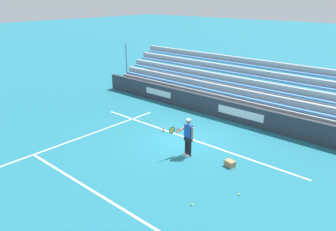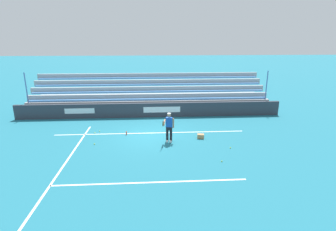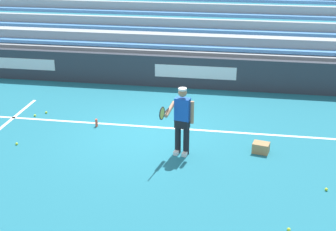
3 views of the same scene
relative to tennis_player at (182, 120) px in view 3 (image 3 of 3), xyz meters
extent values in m
plane|color=#1E6B7F|center=(1.10, -0.98, -0.89)|extent=(160.00, 160.00, 0.00)
cube|color=white|center=(1.10, -1.48, -0.89)|extent=(12.00, 0.10, 0.01)
cube|color=#2D333D|center=(1.10, -5.06, -0.34)|extent=(20.09, 0.24, 1.10)
cube|color=silver|center=(0.21, -4.93, -0.29)|extent=(2.80, 0.01, 0.44)
cube|color=silver|center=(6.36, -4.93, -0.29)|extent=(2.20, 0.01, 0.40)
cube|color=#9EA3A8|center=(1.10, -7.26, -0.34)|extent=(19.09, 3.20, 1.10)
cube|color=#4C89CC|center=(1.10, -6.06, 0.29)|extent=(18.71, 0.40, 0.12)
cube|color=#9EA3A8|center=(1.10, -6.34, 0.43)|extent=(19.09, 0.24, 0.45)
cube|color=#4C89CC|center=(1.10, -6.86, 0.74)|extent=(18.71, 0.40, 0.12)
cube|color=#9EA3A8|center=(1.10, -7.14, 0.88)|extent=(19.09, 0.24, 0.45)
cube|color=#4C89CC|center=(1.10, -7.66, 1.19)|extent=(18.71, 0.40, 0.12)
cube|color=#9EA3A8|center=(1.10, -7.94, 1.33)|extent=(19.09, 0.24, 0.45)
cylinder|color=black|center=(-0.12, 0.00, -0.45)|extent=(0.15, 0.15, 0.88)
cylinder|color=black|center=(0.10, -0.05, -0.45)|extent=(0.15, 0.15, 0.88)
cube|color=white|center=(-0.11, 0.05, -0.85)|extent=(0.16, 0.30, 0.09)
cube|color=white|center=(0.11, 0.01, -0.85)|extent=(0.16, 0.30, 0.09)
cube|color=black|center=(-0.01, -0.03, -0.09)|extent=(0.38, 0.28, 0.20)
cube|color=#194CB2|center=(-0.01, -0.03, 0.28)|extent=(0.39, 0.28, 0.58)
sphere|color=#A37556|center=(-0.01, -0.02, 0.71)|extent=(0.21, 0.21, 0.21)
cylinder|color=white|center=(-0.01, -0.02, 0.80)|extent=(0.20, 0.20, 0.05)
cylinder|color=#A37556|center=(-0.25, 0.02, 0.24)|extent=(0.09, 0.09, 0.56)
cylinder|color=#A37556|center=(0.27, 0.12, 0.33)|extent=(0.20, 0.59, 0.24)
cylinder|color=black|center=(0.31, 0.36, 0.38)|extent=(0.09, 0.30, 0.03)
torus|color=black|center=(0.37, 0.63, 0.42)|extent=(0.09, 0.31, 0.31)
cylinder|color=#D6D14C|center=(0.37, 0.63, 0.42)|extent=(0.06, 0.27, 0.27)
cube|color=#A87F51|center=(-1.95, -0.38, -0.76)|extent=(0.46, 0.38, 0.26)
sphere|color=#CCE533|center=(-3.31, 1.23, -0.86)|extent=(0.07, 0.07, 0.07)
sphere|color=#CCE533|center=(4.27, 0.22, -0.86)|extent=(0.07, 0.07, 0.07)
sphere|color=#CCE533|center=(-2.41, 2.82, -0.86)|extent=(0.07, 0.07, 0.07)
sphere|color=#CCE533|center=(4.38, -1.96, -0.86)|extent=(0.07, 0.07, 0.07)
sphere|color=#CCE533|center=(4.62, -1.68, -0.86)|extent=(0.07, 0.07, 0.07)
cylinder|color=#EA4C33|center=(2.59, -1.27, -0.78)|extent=(0.07, 0.07, 0.22)
camera|label=1|loc=(-8.00, 10.40, 5.83)|focal=35.00mm
camera|label=2|loc=(0.97, 14.29, 4.92)|focal=28.00mm
camera|label=3|loc=(-1.36, 10.33, 4.43)|focal=50.00mm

